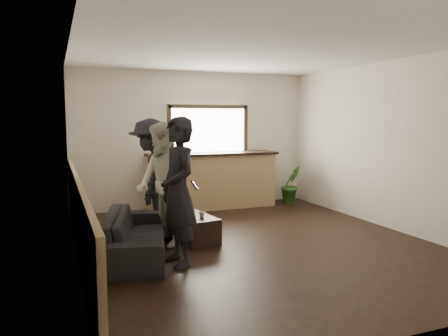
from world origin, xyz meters
name	(u,v)px	position (x,y,z in m)	size (l,w,h in m)	color
ground	(255,243)	(0.00, 0.00, 0.00)	(5.00, 6.00, 0.01)	black
room_shell	(208,146)	(-0.74, 0.00, 1.47)	(5.01, 6.01, 2.80)	silver
bar_counter	(212,177)	(0.30, 2.70, 0.64)	(2.70, 0.68, 2.13)	#9F8056
sofa	(135,234)	(-1.75, 0.06, 0.29)	(1.99, 0.78, 0.58)	black
coffee_table	(194,228)	(-0.81, 0.44, 0.19)	(0.49, 0.88, 0.39)	black
cup_a	(183,212)	(-0.95, 0.56, 0.44)	(0.12, 0.12, 0.10)	silver
cup_b	(202,214)	(-0.73, 0.30, 0.43)	(0.09, 0.09, 0.09)	silver
potted_plant	(291,185)	(2.05, 2.52, 0.41)	(0.45, 0.37, 0.82)	#2D6623
person_a	(178,192)	(-1.30, -0.50, 0.93)	(0.53, 0.73, 1.87)	black
person_b	(163,184)	(-1.28, 0.40, 0.90)	(0.86, 1.00, 1.80)	beige
person_c	(152,177)	(-1.30, 1.10, 0.92)	(0.94, 1.32, 1.85)	black
person_d	(169,178)	(-0.91, 1.49, 0.83)	(0.97, 0.97, 1.66)	black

